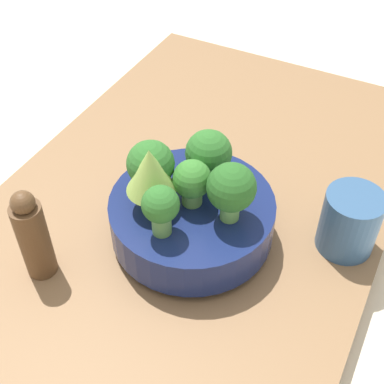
% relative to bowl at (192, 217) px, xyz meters
% --- Properties ---
extents(ground_plane, '(6.00, 6.00, 0.00)m').
position_rel_bowl_xyz_m(ground_plane, '(-0.03, 0.04, -0.09)').
color(ground_plane, beige).
extents(table, '(1.18, 0.61, 0.04)m').
position_rel_bowl_xyz_m(table, '(-0.03, 0.04, -0.07)').
color(table, olive).
rests_on(table, ground_plane).
extents(bowl, '(0.24, 0.24, 0.08)m').
position_rel_bowl_xyz_m(bowl, '(0.00, 0.00, 0.00)').
color(bowl, navy).
rests_on(bowl, table).
extents(romanesco_piece_far, '(0.07, 0.07, 0.10)m').
position_rel_bowl_xyz_m(romanesco_piece_far, '(-0.03, 0.05, 0.10)').
color(romanesco_piece_far, '#6BA34C').
rests_on(romanesco_piece_far, bowl).
extents(broccoli_floret_front, '(0.07, 0.07, 0.09)m').
position_rel_bowl_xyz_m(broccoli_floret_front, '(-0.00, -0.06, 0.09)').
color(broccoli_floret_front, '#6BA34C').
rests_on(broccoli_floret_front, bowl).
extents(broccoli_floret_right, '(0.07, 0.07, 0.08)m').
position_rel_bowl_xyz_m(broccoli_floret_right, '(0.06, 0.00, 0.08)').
color(broccoli_floret_right, '#6BA34C').
rests_on(broccoli_floret_right, bowl).
extents(broccoli_floret_center, '(0.06, 0.06, 0.07)m').
position_rel_bowl_xyz_m(broccoli_floret_center, '(0.00, 0.00, 0.07)').
color(broccoli_floret_center, '#609347').
rests_on(broccoli_floret_center, bowl).
extents(broccoli_floret_back, '(0.07, 0.07, 0.09)m').
position_rel_bowl_xyz_m(broccoli_floret_back, '(-0.01, 0.06, 0.09)').
color(broccoli_floret_back, '#6BA34C').
rests_on(broccoli_floret_back, bowl).
extents(broccoli_floret_left, '(0.05, 0.05, 0.08)m').
position_rel_bowl_xyz_m(broccoli_floret_left, '(-0.07, 0.01, 0.08)').
color(broccoli_floret_left, '#609347').
rests_on(broccoli_floret_left, bowl).
extents(cup, '(0.09, 0.09, 0.10)m').
position_rel_bowl_xyz_m(cup, '(0.09, -0.21, 0.01)').
color(cup, '#33567F').
rests_on(cup, table).
extents(pepper_mill, '(0.04, 0.04, 0.15)m').
position_rel_bowl_xyz_m(pepper_mill, '(-0.15, 0.16, 0.03)').
color(pepper_mill, brown).
rests_on(pepper_mill, table).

